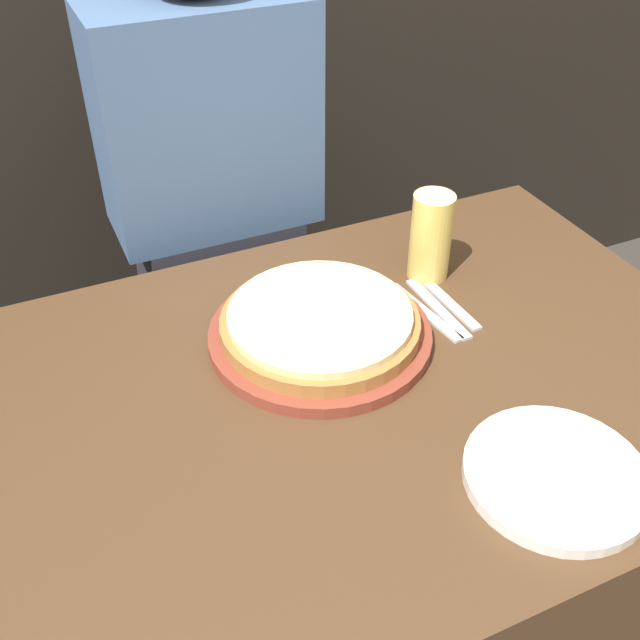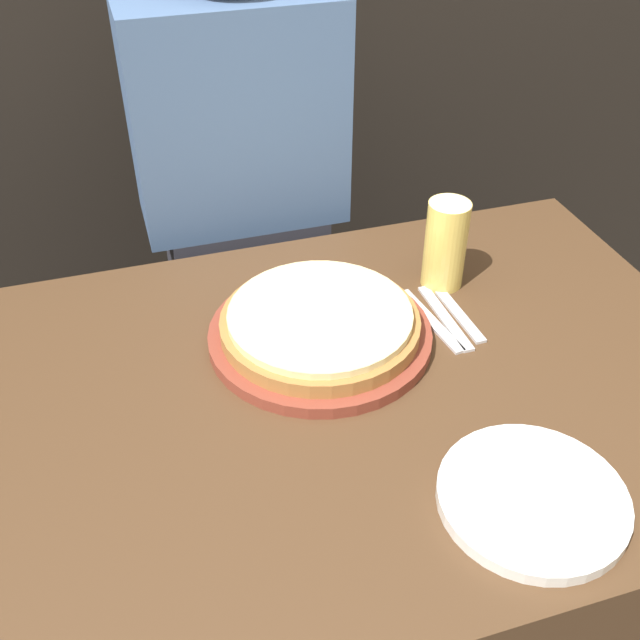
{
  "view_description": "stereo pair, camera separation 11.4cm",
  "coord_description": "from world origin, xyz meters",
  "px_view_note": "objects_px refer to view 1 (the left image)",
  "views": [
    {
      "loc": [
        -0.35,
        -0.71,
        1.45
      ],
      "look_at": [
        0.02,
        0.11,
        0.75
      ],
      "focal_mm": 42.0,
      "sensor_mm": 36.0,
      "label": 1
    },
    {
      "loc": [
        -0.24,
        -0.75,
        1.45
      ],
      "look_at": [
        0.02,
        0.11,
        0.75
      ],
      "focal_mm": 42.0,
      "sensor_mm": 36.0,
      "label": 2
    }
  ],
  "objects_px": {
    "beer_glass": "(431,233)",
    "dinner_knife": "(438,308)",
    "dinner_plate": "(556,476)",
    "spoon": "(451,304)",
    "pizza_on_board": "(320,327)",
    "fork": "(425,312)",
    "diner_person": "(216,243)"
  },
  "relations": [
    {
      "from": "beer_glass",
      "to": "diner_person",
      "type": "distance_m",
      "value": 0.49
    },
    {
      "from": "fork",
      "to": "dinner_knife",
      "type": "bearing_deg",
      "value": 0.0
    },
    {
      "from": "fork",
      "to": "diner_person",
      "type": "bearing_deg",
      "value": 113.99
    },
    {
      "from": "dinner_plate",
      "to": "spoon",
      "type": "distance_m",
      "value": 0.38
    },
    {
      "from": "pizza_on_board",
      "to": "dinner_knife",
      "type": "bearing_deg",
      "value": -1.96
    },
    {
      "from": "spoon",
      "to": "dinner_knife",
      "type": "bearing_deg",
      "value": 180.0
    },
    {
      "from": "beer_glass",
      "to": "fork",
      "type": "distance_m",
      "value": 0.14
    },
    {
      "from": "fork",
      "to": "spoon",
      "type": "distance_m",
      "value": 0.05
    },
    {
      "from": "fork",
      "to": "diner_person",
      "type": "relative_size",
      "value": 0.14
    },
    {
      "from": "diner_person",
      "to": "spoon",
      "type": "bearing_deg",
      "value": -61.12
    },
    {
      "from": "beer_glass",
      "to": "fork",
      "type": "relative_size",
      "value": 0.88
    },
    {
      "from": "fork",
      "to": "spoon",
      "type": "relative_size",
      "value": 1.18
    },
    {
      "from": "fork",
      "to": "beer_glass",
      "type": "bearing_deg",
      "value": 57.25
    },
    {
      "from": "dinner_plate",
      "to": "dinner_knife",
      "type": "relative_size",
      "value": 1.33
    },
    {
      "from": "pizza_on_board",
      "to": "fork",
      "type": "xyz_separation_m",
      "value": [
        0.18,
        -0.01,
        -0.02
      ]
    },
    {
      "from": "beer_glass",
      "to": "dinner_knife",
      "type": "relative_size",
      "value": 0.88
    },
    {
      "from": "dinner_plate",
      "to": "pizza_on_board",
      "type": "bearing_deg",
      "value": 112.3
    },
    {
      "from": "fork",
      "to": "spoon",
      "type": "height_order",
      "value": "same"
    },
    {
      "from": "fork",
      "to": "spoon",
      "type": "bearing_deg",
      "value": 0.0
    },
    {
      "from": "dinner_knife",
      "to": "diner_person",
      "type": "relative_size",
      "value": 0.14
    },
    {
      "from": "beer_glass",
      "to": "pizza_on_board",
      "type": "bearing_deg",
      "value": -160.27
    },
    {
      "from": "diner_person",
      "to": "pizza_on_board",
      "type": "bearing_deg",
      "value": -86.89
    },
    {
      "from": "fork",
      "to": "diner_person",
      "type": "xyz_separation_m",
      "value": [
        -0.21,
        0.47,
        -0.08
      ]
    },
    {
      "from": "diner_person",
      "to": "dinner_plate",
      "type": "bearing_deg",
      "value": -77.92
    },
    {
      "from": "beer_glass",
      "to": "fork",
      "type": "xyz_separation_m",
      "value": [
        -0.06,
        -0.1,
        -0.08
      ]
    },
    {
      "from": "pizza_on_board",
      "to": "beer_glass",
      "type": "height_order",
      "value": "beer_glass"
    },
    {
      "from": "beer_glass",
      "to": "dinner_plate",
      "type": "relative_size",
      "value": 0.66
    },
    {
      "from": "dinner_knife",
      "to": "dinner_plate",
      "type": "bearing_deg",
      "value": -98.4
    },
    {
      "from": "pizza_on_board",
      "to": "dinner_plate",
      "type": "distance_m",
      "value": 0.41
    },
    {
      "from": "dinner_plate",
      "to": "dinner_knife",
      "type": "xyz_separation_m",
      "value": [
        0.05,
        0.37,
        -0.01
      ]
    },
    {
      "from": "beer_glass",
      "to": "dinner_knife",
      "type": "distance_m",
      "value": 0.13
    },
    {
      "from": "dinner_knife",
      "to": "spoon",
      "type": "xyz_separation_m",
      "value": [
        0.03,
        0.0,
        -0.0
      ]
    }
  ]
}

